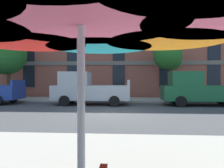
% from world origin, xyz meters
% --- Properties ---
extents(ground_plane, '(120.00, 120.00, 0.00)m').
position_xyz_m(ground_plane, '(0.00, 0.00, 0.00)').
color(ground_plane, '#424244').
extents(sidewalk_far, '(56.00, 3.60, 0.12)m').
position_xyz_m(sidewalk_far, '(0.00, 6.80, 0.06)').
color(sidewalk_far, '#9E998E').
rests_on(sidewalk_far, ground).
extents(apartment_building, '(37.83, 12.08, 19.20)m').
position_xyz_m(apartment_building, '(0.00, 14.99, 9.60)').
color(apartment_building, '#934C3D').
rests_on(apartment_building, ground).
extents(pickup_silver, '(5.10, 2.12, 2.20)m').
position_xyz_m(pickup_silver, '(-1.85, 3.70, 1.03)').
color(pickup_silver, '#A8AAB2').
rests_on(pickup_silver, ground).
extents(pickup_green, '(5.10, 2.12, 2.20)m').
position_xyz_m(pickup_green, '(5.37, 3.70, 1.03)').
color(pickup_green, '#195933').
rests_on(pickup_green, ground).
extents(street_tree_left, '(3.35, 3.36, 5.44)m').
position_xyz_m(street_tree_left, '(-9.13, 6.56, 3.81)').
color(street_tree_left, '#4C3823').
rests_on(street_tree_left, ground).
extents(street_tree_middle, '(2.36, 2.34, 4.84)m').
position_xyz_m(street_tree_middle, '(4.14, 7.32, 3.55)').
color(street_tree_middle, brown).
rests_on(street_tree_middle, ground).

